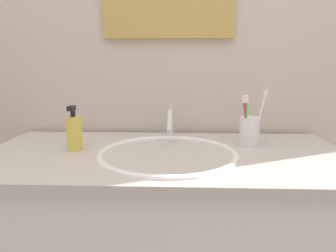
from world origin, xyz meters
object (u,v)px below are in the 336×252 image
(toothbrush_cup, at_px, (249,131))
(toothbrush_white, at_px, (261,113))
(toothbrush_red, at_px, (245,117))
(soap_dispenser, at_px, (74,132))
(toothbrush_green, at_px, (246,117))
(faucet, at_px, (170,122))

(toothbrush_cup, bearing_deg, toothbrush_white, 9.10)
(toothbrush_red, relative_size, soap_dispenser, 1.16)
(toothbrush_white, bearing_deg, soap_dispenser, -172.30)
(toothbrush_red, height_order, toothbrush_white, toothbrush_white)
(toothbrush_cup, height_order, toothbrush_white, toothbrush_white)
(toothbrush_white, bearing_deg, toothbrush_green, -153.32)
(faucet, relative_size, toothbrush_green, 0.88)
(toothbrush_green, height_order, soap_dispenser, toothbrush_green)
(toothbrush_cup, relative_size, toothbrush_red, 0.58)
(toothbrush_cup, height_order, toothbrush_green, toothbrush_green)
(faucet, xyz_separation_m, toothbrush_white, (0.33, -0.08, 0.05))
(toothbrush_cup, xyz_separation_m, toothbrush_red, (-0.02, -0.02, 0.06))
(soap_dispenser, bearing_deg, faucet, 27.93)
(toothbrush_cup, xyz_separation_m, toothbrush_green, (-0.02, -0.02, 0.06))
(soap_dispenser, bearing_deg, toothbrush_green, 5.73)
(faucet, distance_m, toothbrush_red, 0.29)
(toothbrush_cup, height_order, toothbrush_red, toothbrush_red)
(toothbrush_cup, bearing_deg, toothbrush_red, -139.13)
(faucet, relative_size, toothbrush_red, 0.88)
(toothbrush_red, xyz_separation_m, soap_dispenser, (-0.59, -0.06, -0.04))
(faucet, height_order, toothbrush_red, toothbrush_red)
(toothbrush_cup, distance_m, toothbrush_green, 0.06)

